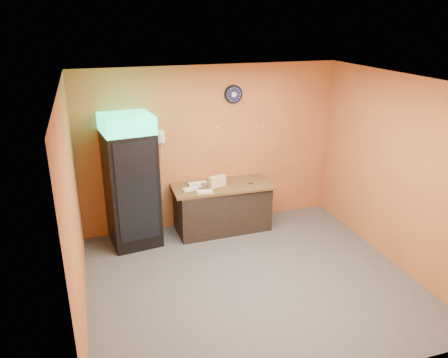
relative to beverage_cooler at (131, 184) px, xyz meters
name	(u,v)px	position (x,y,z in m)	size (l,w,h in m)	color
floor	(251,280)	(1.43, -1.60, -1.05)	(4.50, 4.50, 0.00)	#47474C
back_wall	(211,148)	(1.43, 0.40, 0.35)	(4.50, 0.02, 2.80)	#CA6E39
left_wall	(73,211)	(-0.82, -1.60, 0.35)	(0.02, 4.00, 2.80)	#CA6E39
right_wall	(397,172)	(3.68, -1.60, 0.35)	(0.02, 4.00, 2.80)	#CA6E39
ceiling	(256,81)	(1.43, -1.60, 1.75)	(4.50, 4.00, 0.02)	white
beverage_cooler	(131,184)	(0.00, 0.00, 0.00)	(0.84, 0.85, 2.15)	black
prep_counter	(222,208)	(1.53, 0.05, -0.65)	(1.59, 0.70, 0.79)	black
wall_clock	(233,94)	(1.82, 0.37, 1.26)	(0.31, 0.06, 0.31)	black
wall_phone	(161,137)	(0.57, 0.34, 0.63)	(0.11, 0.10, 0.20)	white
butcher_paper	(222,186)	(1.53, 0.05, -0.24)	(1.71, 0.75, 0.04)	brown
sub_roll_stack	(217,181)	(1.42, 0.00, -0.12)	(0.31, 0.18, 0.18)	beige
wrapped_sandwich_left	(190,189)	(0.95, -0.02, -0.20)	(0.25, 0.10, 0.04)	white
wrapped_sandwich_mid	(205,192)	(1.15, -0.21, -0.20)	(0.26, 0.10, 0.04)	white
wrapped_sandwich_right	(198,184)	(1.12, 0.17, -0.19)	(0.31, 0.12, 0.04)	white
kitchen_tool	(204,185)	(1.20, 0.06, -0.18)	(0.07, 0.07, 0.07)	silver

